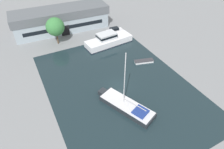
{
  "coord_description": "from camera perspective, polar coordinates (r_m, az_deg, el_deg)",
  "views": [
    {
      "loc": [
        -15.33,
        -26.64,
        27.93
      ],
      "look_at": [
        0.0,
        2.84,
        1.0
      ],
      "focal_mm": 32.0,
      "sensor_mm": 36.0,
      "label": 1
    }
  ],
  "objects": [
    {
      "name": "ground_plane",
      "position": [
        41.53,
        1.81,
        -3.26
      ],
      "size": [
        440.0,
        440.0,
        0.0
      ],
      "primitive_type": "plane",
      "color": "gray"
    },
    {
      "name": "water_canal",
      "position": [
        41.53,
        1.81,
        -3.26
      ],
      "size": [
        27.6,
        37.83,
        0.01
      ],
      "primitive_type": "cube",
      "color": "#19282D",
      "rests_on": "ground"
    },
    {
      "name": "warehouse_building",
      "position": [
        63.44,
        -14.34,
        15.03
      ],
      "size": [
        28.31,
        9.74,
        6.59
      ],
      "rotation": [
        0.0,
        0.0,
        -0.05
      ],
      "color": "#99A8B2",
      "rests_on": "ground"
    },
    {
      "name": "quay_tree_near_building",
      "position": [
        55.35,
        -15.93,
        12.98
      ],
      "size": [
        4.83,
        4.83,
        7.36
      ],
      "color": "brown",
      "rests_on": "ground"
    },
    {
      "name": "parked_car",
      "position": [
        60.55,
        0.77,
        12.48
      ],
      "size": [
        4.85,
        2.09,
        1.77
      ],
      "rotation": [
        0.0,
        0.0,
        4.65
      ],
      "color": "silver",
      "rests_on": "ground"
    },
    {
      "name": "sailboat_moored",
      "position": [
        36.91,
        4.06,
        -8.88
      ],
      "size": [
        7.22,
        11.79,
        11.74
      ],
      "rotation": [
        0.0,
        0.0,
        0.4
      ],
      "color": "#23282D",
      "rests_on": "water_canal"
    },
    {
      "name": "motor_cruiser",
      "position": [
        54.54,
        -1.07,
        9.76
      ],
      "size": [
        13.3,
        5.42,
        3.49
      ],
      "rotation": [
        0.0,
        0.0,
        1.66
      ],
      "color": "white",
      "rests_on": "water_canal"
    },
    {
      "name": "small_dinghy",
      "position": [
        48.53,
        9.1,
        3.75
      ],
      "size": [
        4.84,
        2.66,
        0.56
      ],
      "rotation": [
        0.0,
        0.0,
        1.29
      ],
      "color": "white",
      "rests_on": "water_canal"
    }
  ]
}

